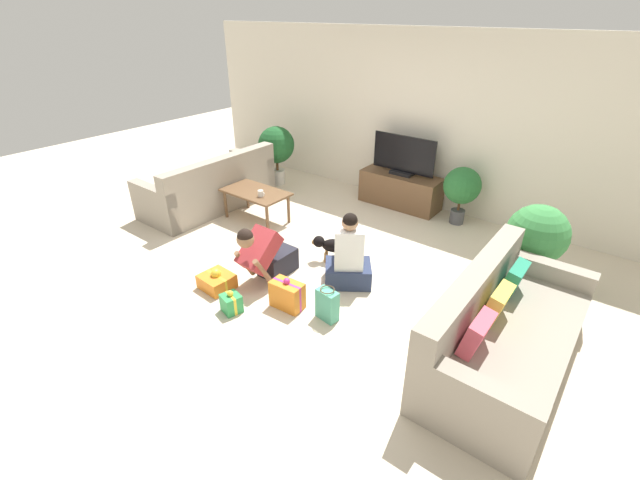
% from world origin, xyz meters
% --- Properties ---
extents(ground_plane, '(16.00, 16.00, 0.00)m').
position_xyz_m(ground_plane, '(0.00, 0.00, 0.00)').
color(ground_plane, beige).
extents(wall_back, '(8.40, 0.06, 2.60)m').
position_xyz_m(wall_back, '(0.00, 2.63, 1.30)').
color(wall_back, silver).
rests_on(wall_back, ground_plane).
extents(sofa_left, '(0.93, 2.10, 0.86)m').
position_xyz_m(sofa_left, '(-2.38, 0.44, 0.30)').
color(sofa_left, gray).
rests_on(sofa_left, ground_plane).
extents(sofa_right, '(0.93, 2.10, 0.86)m').
position_xyz_m(sofa_right, '(2.38, -0.23, 0.30)').
color(sofa_right, gray).
rests_on(sofa_right, ground_plane).
extents(coffee_table, '(0.99, 0.57, 0.46)m').
position_xyz_m(coffee_table, '(-1.44, 0.53, 0.41)').
color(coffee_table, brown).
rests_on(coffee_table, ground_plane).
extents(tv_console, '(1.27, 0.48, 0.53)m').
position_xyz_m(tv_console, '(-0.02, 2.32, 0.26)').
color(tv_console, brown).
rests_on(tv_console, ground_plane).
extents(tv, '(1.03, 0.20, 0.61)m').
position_xyz_m(tv, '(-0.02, 2.32, 0.79)').
color(tv, black).
rests_on(tv, tv_console).
extents(potted_plant_back_right, '(0.53, 0.53, 0.85)m').
position_xyz_m(potted_plant_back_right, '(0.97, 2.27, 0.56)').
color(potted_plant_back_right, '#4C4C51').
rests_on(potted_plant_back_right, ground_plane).
extents(potted_plant_corner_left, '(0.63, 0.63, 1.03)m').
position_xyz_m(potted_plant_corner_left, '(-2.23, 1.84, 0.67)').
color(potted_plant_corner_left, beige).
rests_on(potted_plant_corner_left, ground_plane).
extents(potted_plant_corner_right, '(0.65, 0.65, 1.00)m').
position_xyz_m(potted_plant_corner_right, '(2.23, 1.16, 0.64)').
color(potted_plant_corner_right, '#4C4C51').
rests_on(potted_plant_corner_right, ground_plane).
extents(person_kneeling, '(0.35, 0.79, 0.77)m').
position_xyz_m(person_kneeling, '(-0.20, -0.54, 0.34)').
color(person_kneeling, '#23232D').
rests_on(person_kneeling, ground_plane).
extents(person_sitting, '(0.66, 0.63, 0.91)m').
position_xyz_m(person_sitting, '(0.60, -0.03, 0.32)').
color(person_sitting, '#283351').
rests_on(person_sitting, ground_plane).
extents(dog, '(0.46, 0.31, 0.34)m').
position_xyz_m(dog, '(0.13, 0.25, 0.22)').
color(dog, black).
rests_on(dog, ground_plane).
extents(gift_box_a, '(0.23, 0.23, 0.26)m').
position_xyz_m(gift_box_a, '(-0.07, -1.21, 0.10)').
color(gift_box_a, '#2D934C').
rests_on(gift_box_a, ground_plane).
extents(gift_box_b, '(0.37, 0.34, 0.25)m').
position_xyz_m(gift_box_b, '(-0.53, -1.02, 0.09)').
color(gift_box_b, orange).
rests_on(gift_box_b, ground_plane).
extents(gift_box_c, '(0.36, 0.22, 0.36)m').
position_xyz_m(gift_box_c, '(0.34, -0.79, 0.15)').
color(gift_box_c, orange).
rests_on(gift_box_c, ground_plane).
extents(gift_bag_a, '(0.24, 0.17, 0.36)m').
position_xyz_m(gift_bag_a, '(0.80, -0.69, 0.17)').
color(gift_bag_a, '#4CA384').
rests_on(gift_bag_a, ground_plane).
extents(mug, '(0.12, 0.08, 0.09)m').
position_xyz_m(mug, '(-1.23, 0.44, 0.51)').
color(mug, silver).
rests_on(mug, coffee_table).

